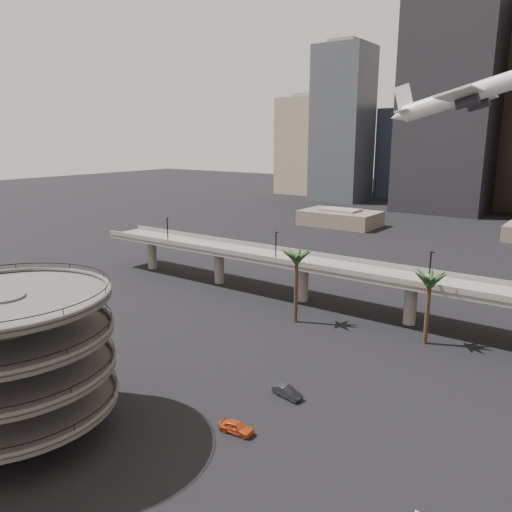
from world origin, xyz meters
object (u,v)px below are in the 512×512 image
Objects in this scene: parking_ramp at (10,352)px; overpass at (354,275)px; airborne_jet at (473,93)px; car_b at (287,392)px; car_a at (236,427)px.

parking_ramp is 0.17× the size of overpass.
airborne_jet is (13.99, 17.55, 32.97)m from overpass.
parking_ramp is 32.96m from car_b.
airborne_jet reaches higher than car_a.
overpass is at bearing 21.98° from car_b.
car_a is at bearing -98.94° from airborne_jet.
airborne_jet is (26.99, 76.54, 30.47)m from parking_ramp.
overpass is 31.55× the size of car_a.
car_b is (20.12, 24.46, -9.14)m from parking_ramp.
car_a is (6.70, -44.60, -6.64)m from overpass.
parking_ramp is at bearing -102.43° from overpass.
car_b is at bearing -78.35° from overpass.
parking_ramp is 60.46m from overpass.
parking_ramp is 5.26× the size of car_b.
parking_ramp is 26.05m from car_a.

